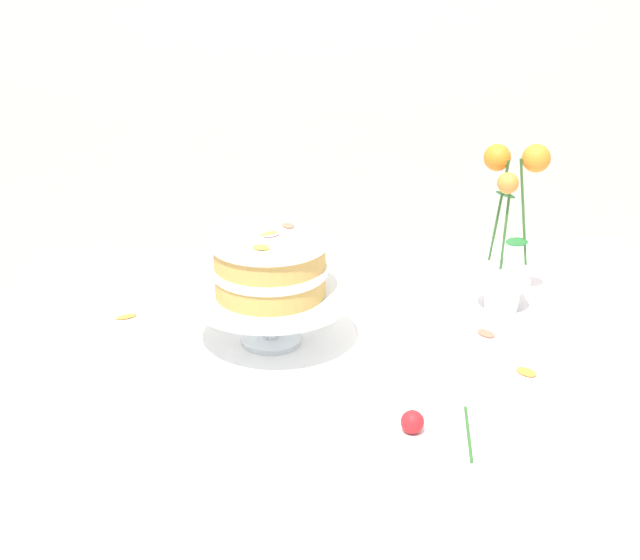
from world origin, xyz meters
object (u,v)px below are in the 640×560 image
object	(u,v)px
dining_table	(352,385)
cake_stand	(271,302)
layer_cake	(270,264)
flower_vase	(507,243)
fallen_rose	(417,423)

from	to	relation	value
dining_table	cake_stand	distance (m)	0.23
layer_cake	flower_vase	bearing A→B (deg)	15.74
cake_stand	dining_table	bearing A→B (deg)	-2.56
cake_stand	flower_vase	size ratio (longest dim) A/B	0.87
dining_table	fallen_rose	world-z (taller)	fallen_rose
flower_vase	dining_table	bearing A→B (deg)	-156.33
cake_stand	fallen_rose	bearing A→B (deg)	-54.63
layer_cake	fallen_rose	size ratio (longest dim) A/B	1.39
dining_table	layer_cake	bearing A→B (deg)	177.45
fallen_rose	cake_stand	bearing A→B (deg)	125.37
layer_cake	flower_vase	xyz separation A→B (m)	(0.46, 0.13, -0.02)
flower_vase	fallen_rose	size ratio (longest dim) A/B	2.22
flower_vase	cake_stand	bearing A→B (deg)	-164.26
dining_table	flower_vase	world-z (taller)	flower_vase
cake_stand	fallen_rose	xyz separation A→B (m)	(0.22, -0.31, -0.07)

